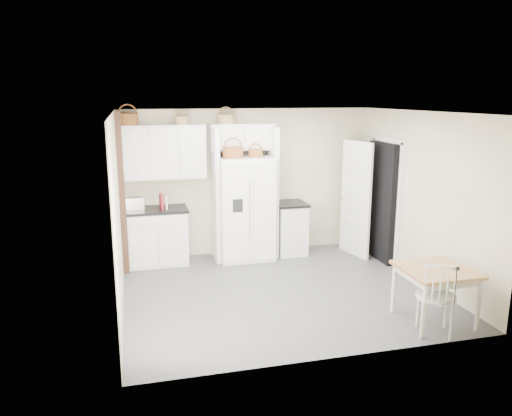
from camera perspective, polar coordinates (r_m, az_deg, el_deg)
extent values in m
plane|color=#303037|center=(7.49, 2.76, -9.41)|extent=(4.50, 4.50, 0.00)
plane|color=white|center=(6.94, 3.00, 10.88)|extent=(4.50, 4.50, 0.00)
plane|color=tan|center=(9.00, -0.87, 3.00)|extent=(4.50, 0.00, 4.50)
plane|color=tan|center=(6.80, -15.55, -0.68)|extent=(0.00, 4.00, 4.00)
plane|color=tan|center=(8.05, 18.38, 1.17)|extent=(0.00, 4.00, 4.00)
cube|color=white|center=(8.70, -1.27, -0.03)|extent=(0.93, 0.75, 1.80)
cube|color=white|center=(8.66, -11.24, -3.31)|extent=(1.00, 0.63, 0.93)
cube|color=white|center=(9.09, 3.87, -2.40)|extent=(0.51, 0.62, 0.91)
cube|color=brown|center=(6.80, 19.72, -9.33)|extent=(0.87, 0.87, 0.71)
cube|color=white|center=(6.43, 19.86, -9.44)|extent=(0.60, 0.58, 0.96)
cube|color=black|center=(8.55, -11.38, -0.18)|extent=(1.04, 0.67, 0.04)
cube|color=black|center=(8.97, 3.91, 0.51)|extent=(0.56, 0.66, 0.04)
cube|color=silver|center=(8.51, -13.69, 0.50)|extent=(0.30, 0.19, 0.20)
cube|color=maroon|center=(8.44, -10.76, 0.73)|extent=(0.07, 0.18, 0.26)
cube|color=beige|center=(8.45, -10.16, 0.64)|extent=(0.04, 0.15, 0.22)
cylinder|color=brown|center=(8.47, -14.43, 9.79)|extent=(0.33, 0.33, 0.19)
cylinder|color=olive|center=(8.51, -8.48, 9.88)|extent=(0.24, 0.24, 0.14)
cylinder|color=olive|center=(8.62, -3.47, 10.11)|extent=(0.28, 0.28, 0.16)
cylinder|color=brown|center=(8.39, -2.65, 6.35)|extent=(0.34, 0.34, 0.18)
cylinder|color=brown|center=(8.48, -0.06, 6.25)|extent=(0.24, 0.24, 0.13)
cube|color=white|center=(8.53, -10.53, 6.32)|extent=(1.40, 0.34, 0.90)
cube|color=white|center=(8.70, -1.60, 8.14)|extent=(1.12, 0.34, 0.45)
cube|color=white|center=(8.61, -4.68, 1.50)|extent=(0.08, 0.60, 2.30)
cube|color=white|center=(8.83, 1.86, 1.82)|extent=(0.08, 0.60, 2.30)
cube|color=#391F16|center=(8.12, -15.05, 1.49)|extent=(0.09, 0.09, 2.60)
cube|color=black|center=(8.90, 14.34, 0.69)|extent=(0.18, 0.85, 2.05)
cube|color=white|center=(9.03, 11.32, 1.01)|extent=(0.21, 0.79, 2.05)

